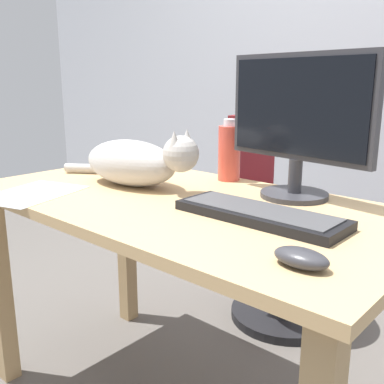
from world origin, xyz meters
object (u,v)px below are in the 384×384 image
computer_mouse (301,258)px  water_bottle (229,152)px  cat (135,162)px  office_chair (277,233)px  monitor (298,121)px  keyboard (259,214)px

computer_mouse → water_bottle: (-0.56, 0.51, 0.08)m
cat → water_bottle: 0.33m
cat → computer_mouse: size_ratio=5.58×
cat → water_bottle: bearing=58.0°
office_chair → water_bottle: size_ratio=4.43×
computer_mouse → cat: bearing=162.2°
cat → monitor: bearing=24.9°
computer_mouse → water_bottle: water_bottle is taller
office_chair → keyboard: bearing=-62.5°
office_chair → water_bottle: bearing=-81.4°
keyboard → water_bottle: 0.47m
water_bottle → keyboard: bearing=-43.1°
office_chair → cat: bearing=-97.9°
office_chair → monitor: 0.85m
office_chair → keyboard: size_ratio=2.13×
computer_mouse → water_bottle: bearing=137.5°
keyboard → water_bottle: water_bottle is taller
keyboard → office_chair: bearing=117.5°
monitor → keyboard: bearing=-79.8°
monitor → computer_mouse: (0.27, -0.45, -0.21)m
keyboard → computer_mouse: computer_mouse is taller
keyboard → cat: (-0.51, 0.04, 0.07)m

